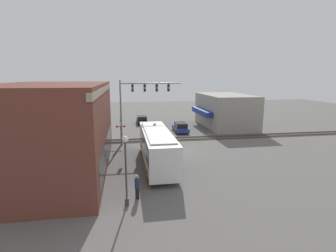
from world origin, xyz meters
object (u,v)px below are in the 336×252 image
Objects in this scene: parked_car_blue at (180,128)px; city_bus at (157,146)px; pedestrian_by_lamp at (137,187)px; parked_car_black at (142,120)px; pedestrian_near_bus at (171,145)px; streetlamp at (126,165)px; crossing_signal at (121,126)px.

city_bus is at bearing 159.35° from parked_car_blue.
pedestrian_by_lamp is at bearing 162.40° from city_bus.
pedestrian_near_bus reaches higher than parked_car_black.
parked_car_blue reaches higher than parked_car_black.
pedestrian_by_lamp is (0.85, -0.73, -1.94)m from streetlamp.
crossing_signal is 0.80× the size of streetlamp.
pedestrian_by_lamp is (-7.01, 2.23, -0.95)m from city_bus.
pedestrian_near_bus is (3.62, -2.00, -0.93)m from city_bus.
streetlamp is at bearing 159.37° from parked_car_blue.
pedestrian_by_lamp is at bearing 158.31° from pedestrian_near_bus.
city_bus is 6.70× the size of pedestrian_by_lamp.
crossing_signal is at bearing 4.75° from pedestrian_by_lamp.
city_bus is 8.46m from streetlamp.
crossing_signal reaches higher than pedestrian_near_bus.
parked_car_blue is at bearing -55.58° from crossing_signal.
pedestrian_by_lamp is 11.44m from pedestrian_near_bus.
pedestrian_by_lamp is at bearing -175.25° from crossing_signal.
pedestrian_by_lamp is 0.98× the size of pedestrian_near_bus.
pedestrian_near_bus is (10.63, -4.23, 0.02)m from pedestrian_by_lamp.
parked_car_blue is at bearing -20.65° from city_bus.
streetlamp is 1.01× the size of parked_car_blue.
crossing_signal is at bearing 22.99° from city_bus.
crossing_signal is at bearing 49.96° from pedestrian_near_bus.
crossing_signal is 2.14× the size of pedestrian_near_bus.
city_bus is at bearing 151.02° from pedestrian_near_bus.
pedestrian_near_bus reaches higher than parked_car_blue.
streetlamp is 2.65× the size of pedestrian_near_bus.
parked_car_blue is at bearing -19.66° from pedestrian_by_lamp.
streetlamp is 12.65m from pedestrian_near_bus.
pedestrian_by_lamp is at bearing -40.69° from streetlamp.
parked_car_blue is at bearing -145.61° from parked_car_black.
parked_car_black is 29.32m from pedestrian_by_lamp.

